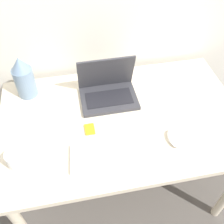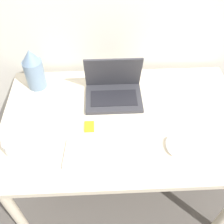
{
  "view_description": "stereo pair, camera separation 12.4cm",
  "coord_description": "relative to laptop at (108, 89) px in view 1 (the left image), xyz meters",
  "views": [
    {
      "loc": [
        -0.22,
        -0.47,
        1.73
      ],
      "look_at": [
        -0.06,
        0.35,
        0.81
      ],
      "focal_mm": 42.0,
      "sensor_mm": 36.0,
      "label": 1
    },
    {
      "loc": [
        -0.1,
        -0.48,
        1.73
      ],
      "look_at": [
        -0.06,
        0.35,
        0.81
      ],
      "focal_mm": 42.0,
      "sensor_mm": 36.0,
      "label": 2
    }
  ],
  "objects": [
    {
      "name": "mouse",
      "position": [
        0.25,
        -0.36,
        -0.03
      ],
      "size": [
        0.06,
        0.11,
        0.03
      ],
      "color": "white",
      "rests_on": "desk"
    },
    {
      "name": "keyboard",
      "position": [
        -0.04,
        -0.4,
        -0.04
      ],
      "size": [
        0.42,
        0.19,
        0.02
      ],
      "color": "white",
      "rests_on": "desk"
    },
    {
      "name": "mug",
      "position": [
        -0.47,
        -0.35,
        -0.01
      ],
      "size": [
        0.09,
        0.09,
        0.08
      ],
      "color": "white",
      "rests_on": "desk"
    },
    {
      "name": "vase",
      "position": [
        -0.43,
        0.11,
        0.07
      ],
      "size": [
        0.11,
        0.11,
        0.24
      ],
      "color": "slate",
      "rests_on": "desk"
    },
    {
      "name": "desk",
      "position": [
        0.04,
        -0.17,
        -0.13
      ],
      "size": [
        1.25,
        0.79,
        0.71
      ],
      "color": "beige",
      "rests_on": "ground_plane"
    },
    {
      "name": "mp3_player",
      "position": [
        -0.13,
        -0.22,
        -0.05
      ],
      "size": [
        0.05,
        0.07,
        0.01
      ],
      "color": "orange",
      "rests_on": "desk"
    },
    {
      "name": "laptop",
      "position": [
        0.0,
        0.0,
        0.0
      ],
      "size": [
        0.3,
        0.22,
        0.23
      ],
      "color": "#333338",
      "rests_on": "desk"
    }
  ]
}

